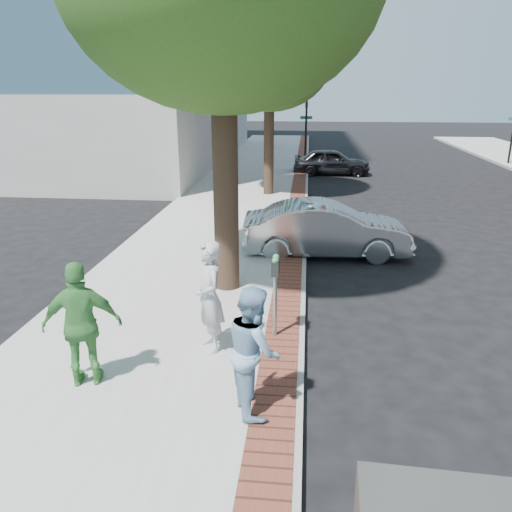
# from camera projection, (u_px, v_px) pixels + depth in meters

# --- Properties ---
(ground) EXTENTS (120.00, 120.00, 0.00)m
(ground) POSITION_uv_depth(u_px,v_px,m) (244.00, 334.00, 9.09)
(ground) COLOR black
(ground) RESTS_ON ground
(sidewalk) EXTENTS (5.00, 60.00, 0.15)m
(sidewalk) POSITION_uv_depth(u_px,v_px,m) (229.00, 219.00, 16.75)
(sidewalk) COLOR #9E9991
(sidewalk) RESTS_ON ground
(brick_strip) EXTENTS (0.60, 60.00, 0.01)m
(brick_strip) POSITION_uv_depth(u_px,v_px,m) (295.00, 218.00, 16.51)
(brick_strip) COLOR brown
(brick_strip) RESTS_ON sidewalk
(curb) EXTENTS (0.10, 60.00, 0.15)m
(curb) POSITION_uv_depth(u_px,v_px,m) (306.00, 221.00, 16.50)
(curb) COLOR gray
(curb) RESTS_ON ground
(office_base) EXTENTS (18.20, 22.20, 4.00)m
(office_base) POSITION_uv_depth(u_px,v_px,m) (78.00, 126.00, 30.43)
(office_base) COLOR gray
(office_base) RESTS_ON ground
(signal_near) EXTENTS (0.70, 0.15, 3.80)m
(signal_near) POSITION_uv_depth(u_px,v_px,m) (306.00, 124.00, 29.01)
(signal_near) COLOR black
(signal_near) RESTS_ON ground
(tree_far) EXTENTS (4.80, 4.80, 7.14)m
(tree_far) POSITION_uv_depth(u_px,v_px,m) (270.00, 58.00, 18.74)
(tree_far) COLOR black
(tree_far) RESTS_ON sidewalk
(parking_meter) EXTENTS (0.12, 0.32, 1.47)m
(parking_meter) POSITION_uv_depth(u_px,v_px,m) (275.00, 279.00, 8.40)
(parking_meter) COLOR gray
(parking_meter) RESTS_ON sidewalk
(person_gray) EXTENTS (0.70, 0.80, 1.85)m
(person_gray) POSITION_uv_depth(u_px,v_px,m) (210.00, 297.00, 8.01)
(person_gray) COLOR #AAAAAF
(person_gray) RESTS_ON sidewalk
(person_officer) EXTENTS (0.92, 1.03, 1.76)m
(person_officer) POSITION_uv_depth(u_px,v_px,m) (253.00, 350.00, 6.50)
(person_officer) COLOR #81A8C8
(person_officer) RESTS_ON sidewalk
(person_green) EXTENTS (1.18, 0.72, 1.87)m
(person_green) POSITION_uv_depth(u_px,v_px,m) (82.00, 325.00, 7.06)
(person_green) COLOR #40883E
(person_green) RESTS_ON sidewalk
(sedan_silver) EXTENTS (4.44, 1.78, 1.44)m
(sedan_silver) POSITION_uv_depth(u_px,v_px,m) (326.00, 229.00, 13.14)
(sedan_silver) COLOR #ABADB2
(sedan_silver) RESTS_ON ground
(bg_car) EXTENTS (3.90, 1.58, 1.33)m
(bg_car) POSITION_uv_depth(u_px,v_px,m) (332.00, 162.00, 25.48)
(bg_car) COLOR black
(bg_car) RESTS_ON ground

